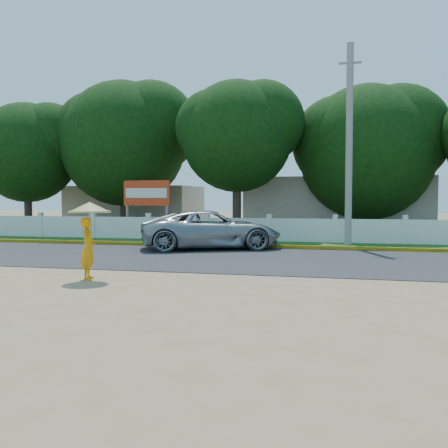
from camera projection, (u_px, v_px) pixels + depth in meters
name	position (u px, v px, depth m)	size (l,w,h in m)	color
ground	(206.00, 280.00, 12.39)	(120.00, 120.00, 0.00)	#9E8460
road	(241.00, 258.00, 16.76)	(60.00, 7.00, 0.02)	#38383A
grass_verge	(265.00, 244.00, 21.86)	(60.00, 3.50, 0.03)	#2D601E
curb	(258.00, 246.00, 20.21)	(40.00, 0.18, 0.16)	yellow
fence	(269.00, 230.00, 23.24)	(40.00, 0.10, 1.10)	silver
building_near	(337.00, 206.00, 29.11)	(10.00, 6.00, 3.20)	#B7AD99
building_far	(136.00, 208.00, 33.07)	(8.00, 5.00, 2.80)	#B7AD99
utility_pole	(349.00, 146.00, 20.37)	(0.28, 0.28, 8.32)	gray
vehicle	(211.00, 230.00, 19.95)	(2.57, 5.57, 1.55)	#969A9E
monk_with_parasol	(89.00, 229.00, 12.47)	(1.07, 1.07, 1.95)	orange
billboard	(147.00, 196.00, 25.72)	(2.50, 0.13, 2.95)	gray
tree_row	(289.00, 143.00, 25.97)	(34.95, 8.64, 8.75)	#473828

